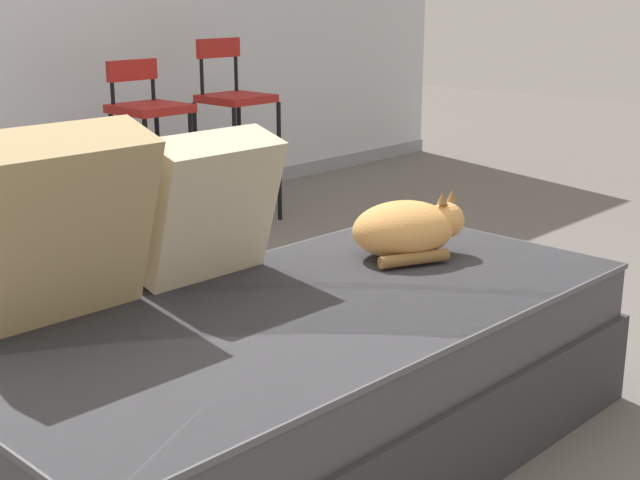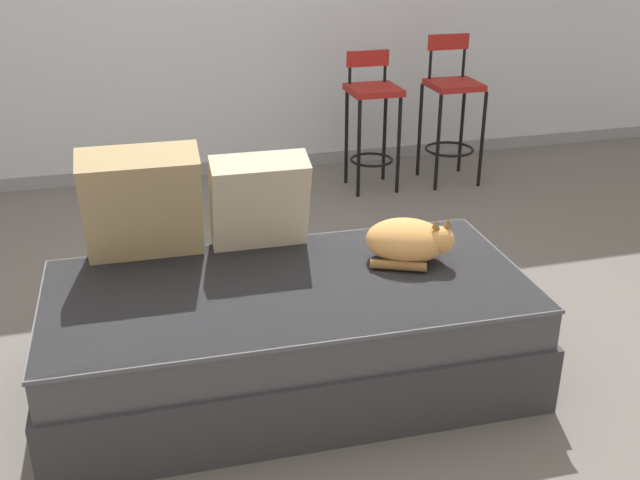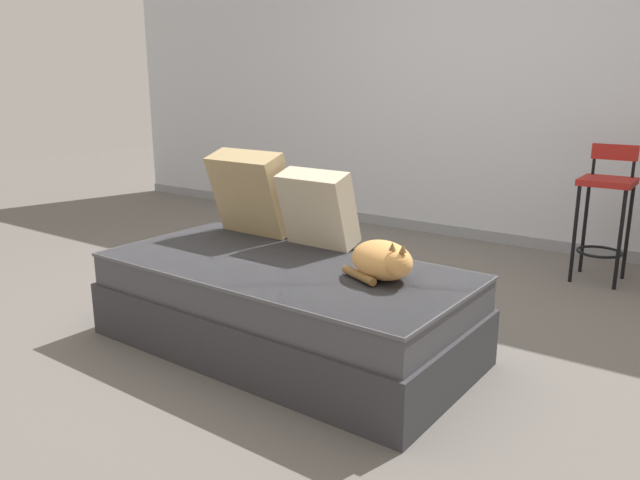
{
  "view_description": "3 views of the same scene",
  "coord_description": "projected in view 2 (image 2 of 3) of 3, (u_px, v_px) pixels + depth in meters",
  "views": [
    {
      "loc": [
        -1.57,
        -1.89,
        1.22
      ],
      "look_at": [
        0.15,
        -0.3,
        0.56
      ],
      "focal_mm": 50.0,
      "sensor_mm": 36.0,
      "label": 1
    },
    {
      "loc": [
        -0.54,
        -2.84,
        1.74
      ],
      "look_at": [
        0.15,
        -0.3,
        0.56
      ],
      "focal_mm": 42.0,
      "sensor_mm": 36.0,
      "label": 2
    },
    {
      "loc": [
        1.8,
        -2.64,
        1.3
      ],
      "look_at": [
        0.15,
        -0.3,
        0.56
      ],
      "focal_mm": 35.0,
      "sensor_mm": 36.0,
      "label": 3
    }
  ],
  "objects": [
    {
      "name": "throw_pillow_corner",
      "position": [
        142.0,
        203.0,
        2.91
      ],
      "size": [
        0.46,
        0.3,
        0.48
      ],
      "color": "tan",
      "rests_on": "couch"
    },
    {
      "name": "couch",
      "position": [
        290.0,
        333.0,
        2.91
      ],
      "size": [
        1.86,
        0.93,
        0.44
      ],
      "color": "#353539",
      "rests_on": "ground"
    },
    {
      "name": "bar_stool_by_doorway",
      "position": [
        452.0,
        104.0,
        4.96
      ],
      "size": [
        0.34,
        0.34,
        0.97
      ],
      "color": "black",
      "rests_on": "ground"
    },
    {
      "name": "wall_baseboard_trim",
      "position": [
        206.0,
        168.0,
        5.26
      ],
      "size": [
        8.0,
        0.02,
        0.09
      ],
      "primitive_type": "cube",
      "color": "gray",
      "rests_on": "ground"
    },
    {
      "name": "throw_pillow_middle",
      "position": [
        259.0,
        201.0,
        3.03
      ],
      "size": [
        0.39,
        0.26,
        0.41
      ],
      "color": "beige",
      "rests_on": "couch"
    },
    {
      "name": "cat",
      "position": [
        409.0,
        241.0,
        2.97
      ],
      "size": [
        0.39,
        0.35,
        0.2
      ],
      "color": "tan",
      "rests_on": "couch"
    },
    {
      "name": "bar_stool_near_window",
      "position": [
        372.0,
        109.0,
        4.83
      ],
      "size": [
        0.32,
        0.32,
        0.89
      ],
      "color": "black",
      "rests_on": "ground"
    },
    {
      "name": "ground_plane",
      "position": [
        270.0,
        330.0,
        3.35
      ],
      "size": [
        16.0,
        16.0,
        0.0
      ],
      "primitive_type": "plane",
      "color": "#66605B",
      "rests_on": "ground"
    }
  ]
}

